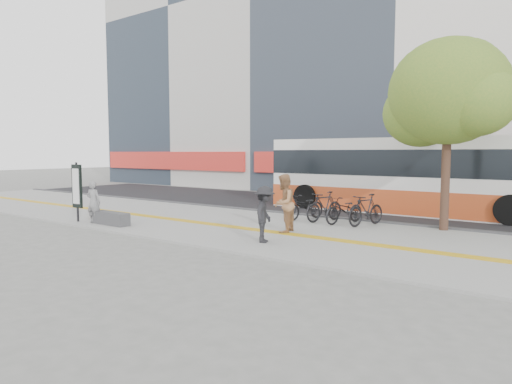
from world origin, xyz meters
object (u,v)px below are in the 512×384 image
Objects in this scene: bus at (405,178)px; pedestrian_tan at (284,203)px; pedestrian_dark at (264,214)px; street_tree at (449,95)px; bench at (111,218)px; seated_woman at (94,202)px; signboard at (77,187)px.

bus is 6.41× the size of pedestrian_tan.
pedestrian_tan is at bearing -100.99° from bus.
pedestrian_dark is at bearing 3.59° from pedestrian_tan.
street_tree is at bearing 121.06° from pedestrian_tan.
pedestrian_tan is (5.78, 2.36, 0.71)m from bench.
pedestrian_tan reaches higher than seated_woman.
signboard is 1.36× the size of pedestrian_dark.
pedestrian_tan is at bearing -137.49° from street_tree.
seated_woman is at bearing -80.56° from pedestrian_tan.
street_tree is at bearing 31.62° from bench.
bench is 0.98m from seated_woman.
pedestrian_tan is at bearing 19.82° from signboard.
street_tree is 6.45m from pedestrian_tan.
street_tree reaches higher than bench.
pedestrian_tan is at bearing -175.47° from seated_woman.
signboard is 0.18× the size of bus.
signboard is 13.33m from bus.
pedestrian_tan is (7.38, 2.66, -0.35)m from signboard.
pedestrian_tan reaches higher than bench.
pedestrian_tan is (6.58, 2.51, 0.17)m from seated_woman.
seated_woman is (0.80, 0.15, -0.52)m from signboard.
street_tree reaches higher than pedestrian_tan.
signboard reaches higher than pedestrian_tan.
street_tree reaches higher than bus.
bench is at bearing 72.86° from pedestrian_dark.
street_tree is 7.37m from pedestrian_dark.
bench is 6.30m from pedestrian_dark.
signboard is 7.91m from pedestrian_dark.
bench is at bearing 10.81° from signboard.
pedestrian_dark is at bearing 170.32° from seated_woman.
street_tree is at bearing -56.76° from pedestrian_dark.
bus is at bearing 48.64° from signboard.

